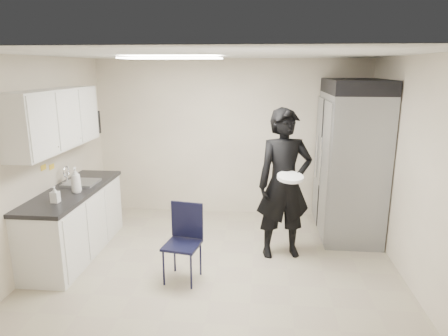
# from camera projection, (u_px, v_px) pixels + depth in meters

# --- Properties ---
(floor) EXTENTS (4.50, 4.50, 0.00)m
(floor) POSITION_uv_depth(u_px,v_px,m) (218.00, 266.00, 5.08)
(floor) COLOR tan
(floor) RESTS_ON ground
(ceiling) EXTENTS (4.50, 4.50, 0.00)m
(ceiling) POSITION_uv_depth(u_px,v_px,m) (217.00, 54.00, 4.44)
(ceiling) COLOR silver
(ceiling) RESTS_ON back_wall
(back_wall) EXTENTS (4.50, 0.00, 4.50)m
(back_wall) POSITION_uv_depth(u_px,v_px,m) (231.00, 138.00, 6.69)
(back_wall) COLOR beige
(back_wall) RESTS_ON floor
(left_wall) EXTENTS (0.00, 4.00, 4.00)m
(left_wall) POSITION_uv_depth(u_px,v_px,m) (38.00, 163.00, 4.97)
(left_wall) COLOR beige
(left_wall) RESTS_ON floor
(right_wall) EXTENTS (0.00, 4.00, 4.00)m
(right_wall) POSITION_uv_depth(u_px,v_px,m) (413.00, 172.00, 4.55)
(right_wall) COLOR beige
(right_wall) RESTS_ON floor
(ceiling_panel) EXTENTS (1.20, 0.60, 0.02)m
(ceiling_panel) POSITION_uv_depth(u_px,v_px,m) (172.00, 58.00, 4.89)
(ceiling_panel) COLOR white
(ceiling_panel) RESTS_ON ceiling
(lower_counter) EXTENTS (0.60, 1.90, 0.86)m
(lower_counter) POSITION_uv_depth(u_px,v_px,m) (75.00, 223.00, 5.35)
(lower_counter) COLOR silver
(lower_counter) RESTS_ON floor
(countertop) EXTENTS (0.64, 1.95, 0.05)m
(countertop) POSITION_uv_depth(u_px,v_px,m) (72.00, 191.00, 5.24)
(countertop) COLOR black
(countertop) RESTS_ON lower_counter
(sink) EXTENTS (0.42, 0.40, 0.14)m
(sink) POSITION_uv_depth(u_px,v_px,m) (82.00, 187.00, 5.48)
(sink) COLOR gray
(sink) RESTS_ON countertop
(faucet) EXTENTS (0.02, 0.02, 0.24)m
(faucet) POSITION_uv_depth(u_px,v_px,m) (67.00, 176.00, 5.46)
(faucet) COLOR silver
(faucet) RESTS_ON countertop
(upper_cabinets) EXTENTS (0.35, 1.80, 0.75)m
(upper_cabinets) POSITION_uv_depth(u_px,v_px,m) (55.00, 119.00, 5.02)
(upper_cabinets) COLOR silver
(upper_cabinets) RESTS_ON left_wall
(towel_dispenser) EXTENTS (0.22, 0.30, 0.35)m
(towel_dispenser) POSITION_uv_depth(u_px,v_px,m) (90.00, 123.00, 6.18)
(towel_dispenser) COLOR black
(towel_dispenser) RESTS_ON left_wall
(notice_sticker_left) EXTENTS (0.00, 0.12, 0.07)m
(notice_sticker_left) POSITION_uv_depth(u_px,v_px,m) (43.00, 167.00, 5.08)
(notice_sticker_left) COLOR yellow
(notice_sticker_left) RESTS_ON left_wall
(notice_sticker_right) EXTENTS (0.00, 0.12, 0.07)m
(notice_sticker_right) POSITION_uv_depth(u_px,v_px,m) (52.00, 167.00, 5.29)
(notice_sticker_right) COLOR yellow
(notice_sticker_right) RESTS_ON left_wall
(commercial_fridge) EXTENTS (0.80, 1.35, 2.10)m
(commercial_fridge) POSITION_uv_depth(u_px,v_px,m) (350.00, 166.00, 5.88)
(commercial_fridge) COLOR gray
(commercial_fridge) RESTS_ON floor
(fridge_compressor) EXTENTS (0.80, 1.35, 0.20)m
(fridge_compressor) POSITION_uv_depth(u_px,v_px,m) (356.00, 86.00, 5.60)
(fridge_compressor) COLOR black
(fridge_compressor) RESTS_ON commercial_fridge
(folding_chair) EXTENTS (0.46, 0.46, 0.89)m
(folding_chair) POSITION_uv_depth(u_px,v_px,m) (182.00, 245.00, 4.65)
(folding_chair) COLOR black
(folding_chair) RESTS_ON floor
(man_tuxedo) EXTENTS (0.81, 0.63, 1.97)m
(man_tuxedo) POSITION_uv_depth(u_px,v_px,m) (284.00, 184.00, 5.17)
(man_tuxedo) COLOR black
(man_tuxedo) RESTS_ON floor
(bucket_lid) EXTENTS (0.39, 0.39, 0.04)m
(bucket_lid) POSITION_uv_depth(u_px,v_px,m) (290.00, 177.00, 4.89)
(bucket_lid) COLOR white
(bucket_lid) RESTS_ON man_tuxedo
(soap_bottle_a) EXTENTS (0.16, 0.16, 0.33)m
(soap_bottle_a) POSITION_uv_depth(u_px,v_px,m) (76.00, 180.00, 5.05)
(soap_bottle_a) COLOR white
(soap_bottle_a) RESTS_ON countertop
(soap_bottle_b) EXTENTS (0.09, 0.09, 0.20)m
(soap_bottle_b) POSITION_uv_depth(u_px,v_px,m) (55.00, 194.00, 4.69)
(soap_bottle_b) COLOR silver
(soap_bottle_b) RESTS_ON countertop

